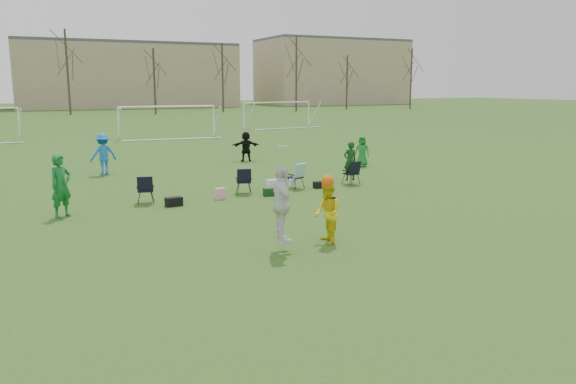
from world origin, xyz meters
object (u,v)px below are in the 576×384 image
fielder_blue (103,154)px  fielder_green_far (362,151)px  goal_mid (167,113)px  fielder_green_near (61,186)px  goal_right (277,107)px  center_contest (303,208)px  fielder_black (246,146)px

fielder_blue → fielder_green_far: fielder_blue is taller
goal_mid → fielder_green_near: bearing=-106.3°
goal_right → fielder_green_far: bearing=-113.1°
fielder_blue → center_contest: bearing=89.1°
goal_right → fielder_blue: bearing=-137.7°
fielder_green_near → center_contest: 8.05m
fielder_blue → goal_right: size_ratio=0.26×
fielder_blue → center_contest: size_ratio=0.72×
fielder_black → goal_right: (11.48, 21.34, 1.13)m
fielder_black → goal_right: 24.26m
fielder_green_near → fielder_blue: bearing=39.9°
fielder_blue → fielder_black: fielder_blue is taller
fielder_green_near → fielder_green_far: (14.33, 5.35, -0.22)m
fielder_black → goal_mid: (-0.52, 15.34, 1.13)m
fielder_black → goal_right: bearing=-104.0°
fielder_black → center_contest: (-4.62, -15.84, 0.24)m
goal_mid → goal_right: 13.42m
fielder_green_far → goal_right: (6.95, 25.67, 1.16)m
goal_mid → goal_right: (12.00, 6.00, 0.00)m
fielder_green_near → goal_right: goal_right is taller
fielder_green_far → fielder_black: size_ratio=0.96×
center_contest → goal_right: size_ratio=0.36×
fielder_black → goal_right: goal_right is taller
fielder_black → center_contest: bearing=88.0°
center_contest → goal_right: 40.53m
center_contest → goal_mid: center_contest is taller
goal_right → center_contest: bearing=-121.4°
fielder_blue → goal_mid: (6.98, 16.83, 0.98)m
fielder_green_far → center_contest: center_contest is taller
fielder_blue → goal_right: 29.70m
fielder_blue → center_contest: 14.65m
fielder_blue → goal_mid: 18.24m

